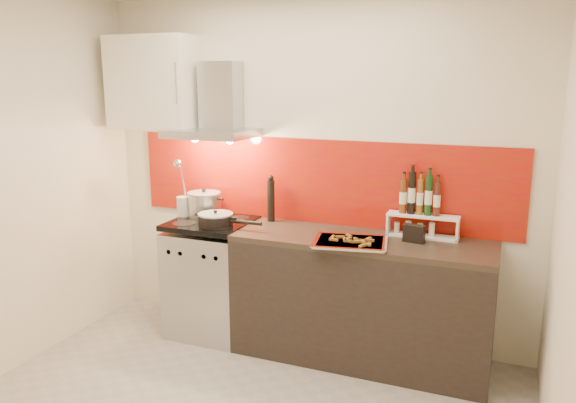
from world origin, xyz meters
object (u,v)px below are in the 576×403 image
at_px(saute_pan, 216,219).
at_px(range_stove, 213,278).
at_px(counter, 361,299).
at_px(baking_tray, 351,242).
at_px(pepper_mill, 271,199).
at_px(stock_pot, 204,204).

bearing_deg(saute_pan, range_stove, 135.24).
xyz_separation_m(counter, baking_tray, (-0.04, -0.17, 0.47)).
distance_m(range_stove, counter, 1.20).
bearing_deg(range_stove, pepper_mill, 25.84).
bearing_deg(counter, pepper_mill, 165.82).
distance_m(counter, saute_pan, 1.21).
xyz_separation_m(range_stove, baking_tray, (1.16, -0.16, 0.47)).
height_order(counter, pepper_mill, pepper_mill).
bearing_deg(counter, saute_pan, -174.02).
distance_m(counter, baking_tray, 0.50).
height_order(pepper_mill, baking_tray, pepper_mill).
bearing_deg(baking_tray, counter, 76.47).
relative_size(stock_pot, saute_pan, 0.52).
distance_m(range_stove, saute_pan, 0.54).
bearing_deg(range_stove, stock_pot, 136.84).
xyz_separation_m(stock_pot, pepper_mill, (0.54, 0.09, 0.07)).
xyz_separation_m(range_stove, stock_pot, (-0.12, 0.12, 0.57)).
relative_size(stock_pot, baking_tray, 0.48).
relative_size(pepper_mill, baking_tray, 0.66).
relative_size(counter, baking_tray, 3.28).
bearing_deg(pepper_mill, counter, -14.18).
xyz_separation_m(range_stove, pepper_mill, (0.42, 0.20, 0.63)).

